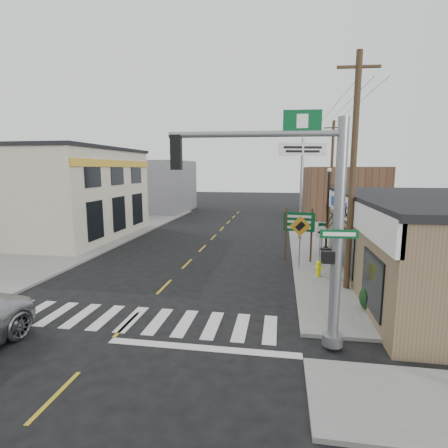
% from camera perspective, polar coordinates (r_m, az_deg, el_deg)
% --- Properties ---
extents(ground, '(140.00, 140.00, 0.00)m').
position_cam_1_polar(ground, '(13.26, -15.55, -15.46)').
color(ground, black).
rests_on(ground, ground).
extents(sidewalk_right, '(6.00, 38.00, 0.13)m').
position_cam_1_polar(sidewalk_right, '(24.78, 17.80, -3.90)').
color(sidewalk_right, gray).
rests_on(sidewalk_right, ground).
extents(sidewalk_left, '(6.00, 38.00, 0.13)m').
position_cam_1_polar(sidewalk_left, '(28.34, -21.13, -2.48)').
color(sidewalk_left, gray).
rests_on(sidewalk_left, ground).
extents(center_line, '(0.12, 56.00, 0.01)m').
position_cam_1_polar(center_line, '(20.35, -6.05, -6.46)').
color(center_line, gold).
rests_on(center_line, ground).
extents(crosswalk, '(11.00, 2.20, 0.01)m').
position_cam_1_polar(crosswalk, '(13.59, -14.82, -14.79)').
color(crosswalk, silver).
rests_on(crosswalk, ground).
extents(left_building, '(12.00, 12.00, 6.80)m').
position_cam_1_polar(left_building, '(30.94, -26.97, 4.30)').
color(left_building, beige).
rests_on(left_building, ground).
extents(bldg_distant_right, '(8.00, 10.00, 5.60)m').
position_cam_1_polar(bldg_distant_right, '(41.53, 18.69, 4.94)').
color(bldg_distant_right, brown).
rests_on(bldg_distant_right, ground).
extents(bldg_distant_left, '(9.00, 10.00, 6.40)m').
position_cam_1_polar(bldg_distant_left, '(45.93, -11.51, 6.08)').
color(bldg_distant_left, slate).
rests_on(bldg_distant_left, ground).
extents(traffic_signal_pole, '(5.45, 0.40, 6.91)m').
position_cam_1_polar(traffic_signal_pole, '(10.41, 13.80, 2.21)').
color(traffic_signal_pole, gray).
rests_on(traffic_signal_pole, sidewalk_right).
extents(guide_sign, '(1.76, 0.14, 3.08)m').
position_cam_1_polar(guide_sign, '(20.33, 12.12, -0.56)').
color(guide_sign, '#463520').
rests_on(guide_sign, sidewalk_right).
extents(fire_hydrant, '(0.25, 0.25, 0.79)m').
position_cam_1_polar(fire_hydrant, '(18.08, 15.17, -6.90)').
color(fire_hydrant, '#E9F00C').
rests_on(fire_hydrant, sidewalk_right).
extents(ped_crossing_sign, '(1.10, 0.08, 2.84)m').
position_cam_1_polar(ped_crossing_sign, '(18.96, 12.31, -1.39)').
color(ped_crossing_sign, gray).
rests_on(ped_crossing_sign, sidewalk_right).
extents(lamp_post, '(0.69, 0.55, 5.35)m').
position_cam_1_polar(lamp_post, '(23.14, 16.74, 3.22)').
color(lamp_post, black).
rests_on(lamp_post, sidewalk_right).
extents(dance_center_sign, '(3.53, 0.22, 7.49)m').
position_cam_1_polar(dance_center_sign, '(26.72, 12.65, 9.42)').
color(dance_center_sign, gray).
rests_on(dance_center_sign, sidewalk_right).
extents(bare_tree, '(2.12, 2.12, 4.25)m').
position_cam_1_polar(bare_tree, '(17.10, 18.43, 2.01)').
color(bare_tree, black).
rests_on(bare_tree, sidewalk_right).
extents(shrub_front, '(1.19, 1.19, 0.90)m').
position_cam_1_polar(shrub_front, '(14.64, 23.53, -11.07)').
color(shrub_front, '#173D17').
rests_on(shrub_front, sidewalk_right).
extents(shrub_back, '(1.02, 1.02, 0.76)m').
position_cam_1_polar(shrub_back, '(18.64, 25.19, -7.13)').
color(shrub_back, black).
rests_on(shrub_back, sidewalk_right).
extents(utility_pole_near, '(1.75, 0.26, 10.05)m').
position_cam_1_polar(utility_pole_near, '(16.01, 20.29, 7.98)').
color(utility_pole_near, '#4D3424').
rests_on(utility_pole_near, sidewalk_right).
extents(utility_pole_far, '(1.62, 0.24, 9.32)m').
position_cam_1_polar(utility_pole_far, '(31.79, 17.13, 7.71)').
color(utility_pole_far, '#442A1C').
rests_on(utility_pole_far, sidewalk_right).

